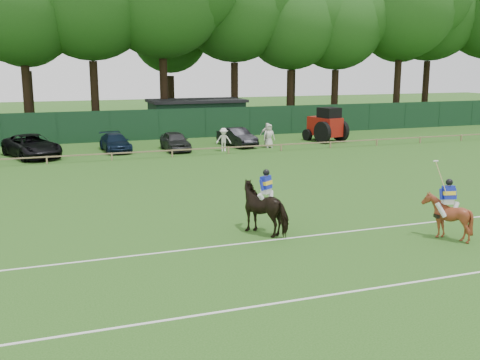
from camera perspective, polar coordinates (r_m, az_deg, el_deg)
name	(u,v)px	position (r m, az deg, el deg)	size (l,w,h in m)	color
ground	(254,233)	(20.96, 1.48, -5.43)	(160.00, 160.00, 0.00)	#1E4C14
horse_dark	(266,208)	(20.81, 2.65, -2.85)	(1.02, 2.24, 1.89)	black
horse_chestnut	(447,217)	(21.44, 20.25, -3.51)	(1.32, 1.48, 1.63)	maroon
suv_black	(32,146)	(40.09, -20.39, 3.26)	(2.53, 5.49, 1.53)	black
sedan_navy	(115,143)	(41.18, -12.55, 3.73)	(1.74, 4.29, 1.25)	#0F1C31
hatch_grey	(175,141)	(40.84, -6.60, 3.96)	(1.62, 4.02, 1.37)	#292A2C
estate_black	(237,137)	(42.78, -0.30, 4.39)	(1.45, 4.15, 1.37)	black
spectator_left	(224,140)	(40.23, -1.67, 4.12)	(1.08, 0.62, 1.66)	white
spectator_mid	(267,135)	(42.17, 2.74, 4.58)	(1.07, 0.45, 1.83)	silver
spectator_right	(269,136)	(41.96, 2.97, 4.50)	(0.86, 0.56, 1.76)	silver
rider_dark	(266,187)	(20.62, 2.70, -0.67)	(0.85, 0.65, 1.41)	silver
rider_chestnut	(448,197)	(21.25, 20.40, -1.59)	(0.93, 0.68, 2.05)	silver
polo_ball	(443,192)	(29.13, 19.93, -1.13)	(0.09, 0.09, 0.09)	silver
pitch_lines	(294,264)	(17.91, 5.56, -8.51)	(60.00, 5.10, 0.01)	silver
pitch_rail	(157,151)	(37.81, -8.40, 2.91)	(62.10, 0.10, 0.50)	#997F5B
perimeter_fence	(135,125)	(46.50, -10.64, 5.49)	(92.08, 0.08, 2.50)	#14351E
utility_shed	(196,116)	(50.65, -4.45, 6.48)	(8.40, 4.40, 3.04)	#14331E
tree_row	(143,129)	(54.80, -9.86, 5.13)	(96.00, 12.00, 21.00)	#26561C
tractor	(326,125)	(45.74, 8.77, 5.50)	(2.89, 3.68, 2.73)	#9A160E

